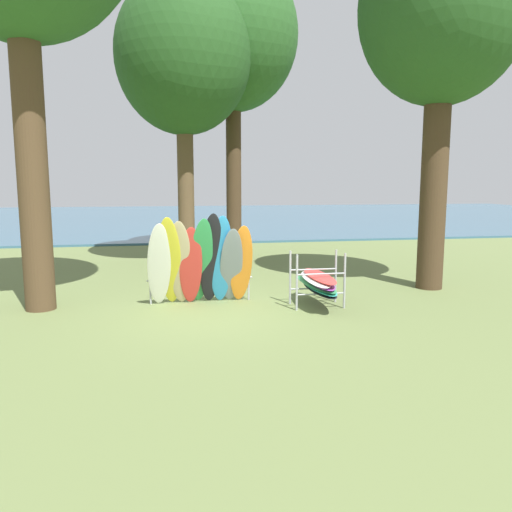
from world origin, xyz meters
The scene contains 7 objects.
ground_plane centered at (0.00, 0.00, 0.00)m, with size 80.00×80.00×0.00m, color olive.
lake_water centered at (0.00, 30.14, 0.05)m, with size 80.00×36.00×0.10m, color #38607A.
tree_foreground_right centered at (5.94, 1.38, 6.98)m, with size 4.17×4.17×9.51m.
tree_mid_behind centered at (1.60, 8.15, 7.99)m, with size 4.71×4.71×10.78m.
tree_far_left_back centered at (-0.25, 6.61, 6.86)m, with size 4.46×4.46×9.49m.
leaning_board_pile centered at (-0.21, 0.53, 0.99)m, with size 2.47×1.11×2.15m.
board_storage_rack centered at (2.41, -0.01, 0.55)m, with size 1.15×2.13×1.25m.
Camera 1 is at (-0.97, -10.83, 2.80)m, focal length 35.38 mm.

